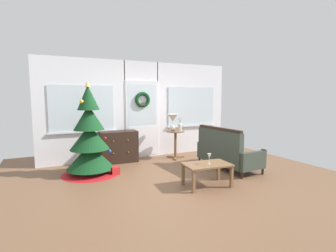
{
  "coord_description": "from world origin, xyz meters",
  "views": [
    {
      "loc": [
        -2.32,
        -4.39,
        1.63
      ],
      "look_at": [
        0.05,
        0.55,
        1.0
      ],
      "focal_mm": 27.32,
      "sensor_mm": 36.0,
      "label": 1
    }
  ],
  "objects": [
    {
      "name": "flower_vase",
      "position": [
        0.84,
        1.47,
        0.85
      ],
      "size": [
        0.11,
        0.1,
        0.35
      ],
      "color": "beige",
      "rests_on": "side_table"
    },
    {
      "name": "wine_glass",
      "position": [
        0.3,
        -0.64,
        0.56
      ],
      "size": [
        0.08,
        0.08,
        0.2
      ],
      "color": "silver",
      "rests_on": "coffee_table"
    },
    {
      "name": "settee_sofa",
      "position": [
        1.29,
        0.15,
        0.38
      ],
      "size": [
        0.81,
        1.57,
        0.96
      ],
      "color": "black",
      "rests_on": "ground"
    },
    {
      "name": "dresser_cabinet",
      "position": [
        -0.71,
        1.79,
        0.39
      ],
      "size": [
        0.91,
        0.47,
        0.78
      ],
      "color": "black",
      "rests_on": "ground"
    },
    {
      "name": "gift_box",
      "position": [
        -1.06,
        0.81,
        0.08
      ],
      "size": [
        0.16,
        0.15,
        0.16
      ],
      "primitive_type": "cube",
      "color": "red",
      "rests_on": "ground"
    },
    {
      "name": "coffee_table",
      "position": [
        0.29,
        -0.61,
        0.35
      ],
      "size": [
        0.88,
        0.59,
        0.42
      ],
      "color": "brown",
      "rests_on": "ground"
    },
    {
      "name": "ground_plane",
      "position": [
        0.0,
        0.0,
        0.0
      ],
      "size": [
        6.76,
        6.76,
        0.0
      ],
      "primitive_type": "plane",
      "color": "brown"
    },
    {
      "name": "back_wall_with_door",
      "position": [
        0.0,
        2.08,
        1.28
      ],
      "size": [
        5.2,
        0.19,
        2.55
      ],
      "color": "white",
      "rests_on": "ground"
    },
    {
      "name": "side_table",
      "position": [
        0.74,
        1.53,
        0.52
      ],
      "size": [
        0.5,
        0.48,
        0.73
      ],
      "color": "brown",
      "rests_on": "ground"
    },
    {
      "name": "table_lamp",
      "position": [
        0.68,
        1.57,
        1.02
      ],
      "size": [
        0.28,
        0.28,
        0.44
      ],
      "color": "silver",
      "rests_on": "side_table"
    },
    {
      "name": "christmas_tree",
      "position": [
        -1.52,
        1.07,
        0.68
      ],
      "size": [
        1.19,
        1.19,
        1.95
      ],
      "color": "#4C331E",
      "rests_on": "ground"
    }
  ]
}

